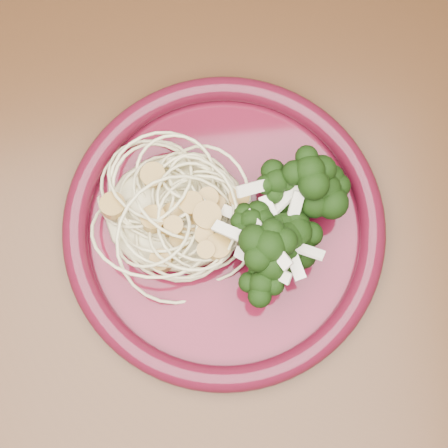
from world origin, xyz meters
The scene contains 6 objects.
dining_table centered at (0.00, 0.00, 0.65)m, with size 1.20×0.80×0.75m.
dinner_plate centered at (0.09, 0.07, 0.76)m, with size 0.37×0.37×0.02m.
spaghetti_pile centered at (0.05, 0.09, 0.77)m, with size 0.12×0.11×0.03m, color beige.
scallop_cluster centered at (0.05, 0.09, 0.80)m, with size 0.11×0.11×0.04m, color #AD873E, non-canonical shape.
broccoli_pile centered at (0.14, 0.05, 0.78)m, with size 0.09×0.15×0.05m, color black.
onion_garnish centered at (0.14, 0.05, 0.81)m, with size 0.06×0.10×0.05m, color #EBE2C6, non-canonical shape.
Camera 1 is at (0.08, -0.05, 1.29)m, focal length 50.00 mm.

